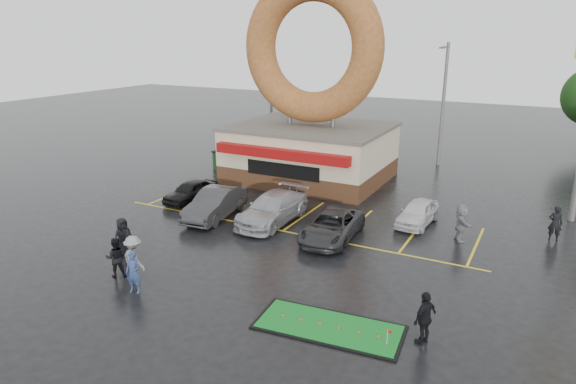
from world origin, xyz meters
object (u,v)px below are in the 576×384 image
at_px(streetlight_mid, 443,102).
at_px(person_cameraman, 425,318).
at_px(streetlight_left, 271,93).
at_px(car_silver, 273,208).
at_px(car_white, 417,213).
at_px(car_dgrey, 215,204).
at_px(person_blue, 133,272).
at_px(putting_green, 329,327).
at_px(donut_shop, 311,114).
at_px(dumpster, 227,161).
at_px(car_grey, 332,226).
at_px(car_black, 191,191).

relative_size(streetlight_mid, person_cameraman, 4.94).
height_order(streetlight_mid, person_cameraman, streetlight_mid).
relative_size(streetlight_left, car_silver, 1.70).
relative_size(streetlight_mid, car_white, 2.43).
bearing_deg(car_silver, car_dgrey, -164.49).
distance_m(person_blue, putting_green, 7.80).
xyz_separation_m(car_dgrey, putting_green, (9.84, -7.25, -0.74)).
bearing_deg(donut_shop, person_cameraman, -54.01).
relative_size(car_dgrey, dumpster, 2.63).
bearing_deg(car_silver, donut_shop, 103.57).
xyz_separation_m(car_dgrey, person_blue, (2.17, -8.42, 0.07)).
bearing_deg(putting_green, dumpster, 133.22).
bearing_deg(car_white, car_grey, -124.78).
bearing_deg(streetlight_left, car_dgrey, -70.55).
distance_m(car_black, putting_green, 15.50).
relative_size(donut_shop, putting_green, 2.60).
bearing_deg(dumpster, person_cameraman, -26.16).
relative_size(car_white, person_blue, 2.17).
xyz_separation_m(streetlight_mid, car_white, (1.78, -13.35, -4.15)).
bearing_deg(car_black, person_cameraman, -21.48).
bearing_deg(car_dgrey, car_grey, -4.68).
bearing_deg(donut_shop, car_grey, -59.01).
xyz_separation_m(streetlight_mid, car_grey, (-1.40, -17.28, -4.12)).
bearing_deg(donut_shop, person_blue, -86.89).
relative_size(car_dgrey, car_white, 1.28).
bearing_deg(streetlight_mid, car_dgrey, -115.22).
height_order(streetlight_left, putting_green, streetlight_left).
relative_size(streetlight_left, car_grey, 1.88).
distance_m(car_grey, person_cameraman, 9.10).
xyz_separation_m(person_cameraman, putting_green, (-3.05, -0.63, -0.87)).
xyz_separation_m(car_white, dumpster, (-15.15, 4.65, 0.02)).
relative_size(car_black, car_white, 1.01).
bearing_deg(car_white, streetlight_mid, 101.84).
bearing_deg(streetlight_mid, car_silver, -107.01).
bearing_deg(car_grey, dumpster, 140.32).
bearing_deg(person_cameraman, car_black, -95.41).
distance_m(car_dgrey, car_grey, 6.81).
xyz_separation_m(streetlight_mid, putting_green, (1.64, -24.67, -4.74)).
xyz_separation_m(donut_shop, dumpster, (-6.36, -0.75, -3.81)).
bearing_deg(person_cameraman, putting_green, -56.25).
xyz_separation_m(streetlight_mid, dumpster, (-13.36, -8.70, -4.13)).
bearing_deg(person_blue, car_dgrey, 89.12).
distance_m(streetlight_left, car_silver, 18.42).
relative_size(car_silver, dumpster, 2.94).
relative_size(car_white, putting_green, 0.71).
bearing_deg(dumpster, donut_shop, 20.96).
distance_m(car_black, person_cameraman, 17.77).
height_order(streetlight_left, person_blue, streetlight_left).
xyz_separation_m(car_black, car_silver, (6.00, -0.77, 0.13)).
relative_size(streetlight_left, person_cameraman, 4.94).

